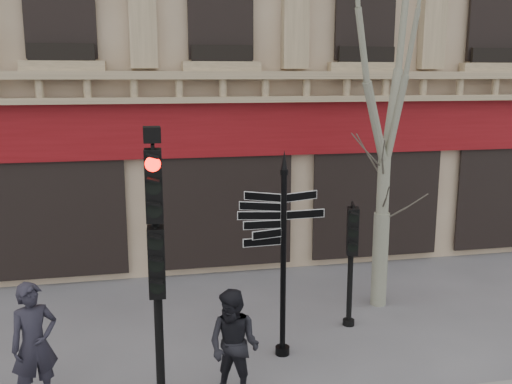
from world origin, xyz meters
TOP-DOWN VIEW (x-y plane):
  - ground at (0.00, 0.00)m, footprint 80.00×80.00m
  - fingerpost at (0.39, 0.51)m, footprint 1.69×1.69m
  - traffic_signal_main at (-1.77, -0.48)m, footprint 0.47×0.35m
  - traffic_signal_secondary at (1.97, 1.41)m, footprint 0.47×0.39m
  - plane_tree at (2.97, 2.27)m, footprint 2.95×2.95m
  - pedestrian_a at (-3.58, -0.23)m, footprint 0.82×0.71m
  - pedestrian_b at (-0.68, -0.72)m, footprint 1.07×1.03m

SIDE VIEW (x-z plane):
  - ground at x=0.00m, z-range 0.00..0.00m
  - pedestrian_b at x=-0.68m, z-range 0.00..1.74m
  - pedestrian_a at x=-3.58m, z-range 0.00..1.90m
  - traffic_signal_secondary at x=1.97m, z-range 0.47..2.87m
  - fingerpost at x=0.39m, z-range 0.62..4.27m
  - traffic_signal_main at x=-1.77m, z-range 0.55..4.69m
  - plane_tree at x=2.97m, z-range 1.58..9.41m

